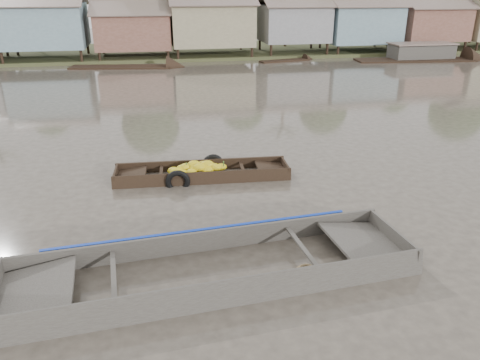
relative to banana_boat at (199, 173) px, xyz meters
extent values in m
plane|color=#463E35|center=(1.35, -3.22, -0.15)|extent=(120.00, 120.00, 0.00)
cube|color=#384723|center=(1.35, 29.78, -0.15)|extent=(120.00, 12.00, 0.50)
cube|color=gray|center=(-9.15, 26.28, 2.55)|extent=(6.20, 5.20, 3.20)
cube|color=brown|center=(-2.45, 26.28, 2.05)|extent=(5.80, 4.60, 2.70)
cube|color=brown|center=(-2.45, 25.04, 3.85)|extent=(6.20, 2.67, 1.14)
cube|color=brown|center=(-2.45, 27.52, 3.85)|extent=(6.20, 2.67, 1.14)
cube|color=gray|center=(3.85, 26.28, 2.50)|extent=(6.50, 5.30, 3.30)
cube|color=gray|center=(10.85, 26.28, 2.45)|extent=(5.40, 4.70, 2.90)
cube|color=brown|center=(10.85, 25.01, 4.35)|extent=(5.80, 2.73, 1.17)
cube|color=gray|center=(16.85, 26.28, 2.35)|extent=(6.00, 5.00, 3.10)
cube|color=brown|center=(23.35, 26.28, 2.30)|extent=(5.70, 4.90, 2.80)
cube|color=brown|center=(23.35, 24.96, 4.15)|extent=(6.10, 2.85, 1.21)
cube|color=brown|center=(23.35, 27.60, 4.15)|extent=(6.10, 2.85, 1.21)
cylinder|color=#473323|center=(-10.65, 30.78, 2.30)|extent=(0.28, 0.28, 4.90)
cylinder|color=#473323|center=(-1.65, 29.78, 3.00)|extent=(0.28, 0.28, 6.30)
cylinder|color=#473323|center=(7.35, 30.78, 2.48)|extent=(0.28, 0.28, 5.25)
cylinder|color=#473323|center=(15.35, 29.78, 2.65)|extent=(0.28, 0.28, 5.60)
cylinder|color=#473323|center=(23.35, 30.78, 2.13)|extent=(0.28, 0.28, 4.55)
cylinder|color=#473323|center=(30.35, 29.78, 3.18)|extent=(0.28, 0.28, 6.65)
cylinder|color=#473323|center=(11.35, 30.28, 3.85)|extent=(0.24, 0.24, 8.00)
cube|color=black|center=(0.10, 0.00, -0.23)|extent=(5.40, 1.32, 0.08)
cube|color=black|center=(0.13, 0.58, -0.02)|extent=(5.47, 0.45, 0.51)
cube|color=black|center=(0.07, -0.58, -0.02)|extent=(5.47, 0.45, 0.51)
cube|color=black|center=(2.77, -0.15, -0.02)|extent=(0.13, 1.19, 0.48)
cube|color=black|center=(2.31, -0.12, 0.04)|extent=(0.99, 1.07, 0.19)
cube|color=black|center=(-2.57, 0.15, -0.02)|extent=(0.13, 1.19, 0.48)
cube|color=black|center=(-2.11, 0.13, 0.04)|extent=(0.99, 1.07, 0.19)
cube|color=black|center=(-1.18, 0.07, 0.09)|extent=(0.16, 1.14, 0.05)
cube|color=black|center=(1.38, -0.07, 0.09)|extent=(0.16, 1.14, 0.05)
ellipsoid|color=yellow|center=(-0.15, 0.07, 0.27)|extent=(0.43, 0.31, 0.26)
ellipsoid|color=yellow|center=(-0.52, 0.10, 0.16)|extent=(0.39, 0.28, 0.23)
ellipsoid|color=yellow|center=(-0.77, -0.27, -0.02)|extent=(0.36, 0.26, 0.21)
ellipsoid|color=yellow|center=(0.73, 0.24, 0.05)|extent=(0.39, 0.28, 0.23)
ellipsoid|color=yellow|center=(-0.61, -0.24, 0.04)|extent=(0.45, 0.32, 0.26)
ellipsoid|color=yellow|center=(-0.80, 0.00, 0.00)|extent=(0.35, 0.25, 0.21)
ellipsoid|color=yellow|center=(0.16, -0.10, 0.19)|extent=(0.41, 0.29, 0.24)
ellipsoid|color=yellow|center=(-0.72, 0.01, 0.08)|extent=(0.46, 0.33, 0.27)
ellipsoid|color=yellow|center=(0.36, 0.32, 0.08)|extent=(0.39, 0.28, 0.23)
ellipsoid|color=yellow|center=(0.26, -0.18, 0.14)|extent=(0.39, 0.28, 0.23)
ellipsoid|color=yellow|center=(-0.11, -0.06, 0.19)|extent=(0.42, 0.30, 0.25)
ellipsoid|color=yellow|center=(-0.79, 0.18, 0.06)|extent=(0.41, 0.30, 0.25)
ellipsoid|color=yellow|center=(0.06, 0.13, 0.18)|extent=(0.43, 0.31, 0.26)
ellipsoid|color=yellow|center=(-0.16, 0.30, 0.16)|extent=(0.36, 0.26, 0.21)
ellipsoid|color=yellow|center=(0.25, -0.04, 0.27)|extent=(0.46, 0.33, 0.27)
ellipsoid|color=yellow|center=(-0.63, -0.14, 0.07)|extent=(0.45, 0.33, 0.27)
ellipsoid|color=yellow|center=(0.00, -0.14, 0.24)|extent=(0.43, 0.31, 0.26)
ellipsoid|color=yellow|center=(-0.39, 0.09, 0.18)|extent=(0.45, 0.33, 0.27)
ellipsoid|color=yellow|center=(0.40, 0.35, 0.07)|extent=(0.38, 0.27, 0.22)
ellipsoid|color=yellow|center=(-0.54, -0.16, 0.08)|extent=(0.40, 0.29, 0.24)
ellipsoid|color=yellow|center=(0.44, -0.07, 0.19)|extent=(0.42, 0.30, 0.25)
ellipsoid|color=yellow|center=(0.13, 0.09, 0.25)|extent=(0.35, 0.25, 0.21)
ellipsoid|color=yellow|center=(-0.26, -0.23, 0.14)|extent=(0.35, 0.25, 0.21)
ellipsoid|color=yellow|center=(-0.03, 0.25, 0.12)|extent=(0.37, 0.27, 0.22)
ellipsoid|color=yellow|center=(0.53, -0.18, 0.21)|extent=(0.36, 0.26, 0.21)
ellipsoid|color=yellow|center=(1.00, -0.38, 0.02)|extent=(0.38, 0.27, 0.22)
ellipsoid|color=yellow|center=(-0.05, 0.20, 0.15)|extent=(0.40, 0.29, 0.24)
ellipsoid|color=yellow|center=(-0.12, 0.14, 0.16)|extent=(0.40, 0.29, 0.24)
ellipsoid|color=yellow|center=(0.17, -0.32, 0.04)|extent=(0.37, 0.26, 0.22)
cylinder|color=#3F6626|center=(-0.39, 0.03, 0.27)|extent=(0.04, 0.04, 0.17)
cylinder|color=#3F6626|center=(0.29, -0.01, 0.27)|extent=(0.04, 0.04, 0.17)
cylinder|color=#3F6626|center=(0.78, -0.03, 0.27)|extent=(0.04, 0.04, 0.17)
torus|color=black|center=(0.52, 0.64, 0.00)|extent=(0.74, 0.21, 0.73)
torus|color=black|center=(-0.71, -0.61, 0.00)|extent=(0.76, 0.22, 0.75)
cube|color=#3B3632|center=(-0.29, -5.50, -0.23)|extent=(8.47, 2.48, 0.08)
cube|color=#3B3632|center=(-0.37, -4.48, 0.07)|extent=(8.52, 0.88, 0.68)
cube|color=#3B3632|center=(-0.20, -6.52, 0.07)|extent=(8.52, 0.88, 0.68)
cube|color=#3B3632|center=(3.87, -5.16, 0.07)|extent=(0.23, 2.08, 0.65)
cube|color=#3B3632|center=(3.15, -5.22, 0.15)|extent=(1.59, 1.91, 0.26)
cube|color=#3B3632|center=(-3.73, -5.78, 0.15)|extent=(1.59, 1.91, 0.26)
cube|color=#3B3632|center=(-2.28, -5.66, 0.21)|extent=(0.26, 2.00, 0.05)
cube|color=#3B3632|center=(1.70, -5.33, 0.21)|extent=(0.26, 2.00, 0.05)
cube|color=#665E54|center=(-0.29, -5.50, -0.17)|extent=(6.47, 2.15, 0.02)
cube|color=#1031A9|center=(-0.38, -4.41, 0.33)|extent=(6.89, 0.67, 0.17)
torus|color=olive|center=(1.69, -5.68, -0.14)|extent=(0.48, 0.48, 0.07)
torus|color=olive|center=(1.69, -5.68, -0.10)|extent=(0.39, 0.39, 0.07)
cube|color=black|center=(19.47, 21.13, -0.20)|extent=(9.53, 3.00, 0.35)
cube|color=black|center=(-3.39, 22.03, -0.20)|extent=(7.47, 2.73, 0.35)
cube|color=black|center=(9.19, 22.79, -0.20)|extent=(4.17, 1.78, 0.35)
cube|color=black|center=(20.35, 21.78, 0.40)|extent=(5.00, 2.00, 1.20)
camera|label=1|loc=(-1.27, -13.70, 5.50)|focal=35.00mm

